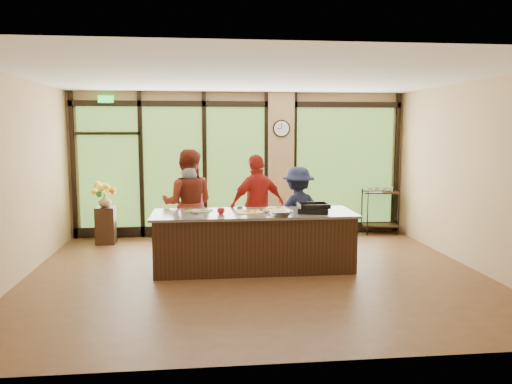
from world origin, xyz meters
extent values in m
plane|color=#55321E|center=(0.00, 0.00, 0.00)|extent=(7.00, 7.00, 0.00)
plane|color=silver|center=(0.00, 0.00, 3.00)|extent=(7.00, 7.00, 0.00)
plane|color=tan|center=(0.00, 3.00, 1.50)|extent=(7.00, 0.00, 7.00)
plane|color=tan|center=(-3.50, 0.00, 1.50)|extent=(0.00, 6.00, 6.00)
plane|color=tan|center=(3.50, 0.00, 1.50)|extent=(0.00, 6.00, 6.00)
cube|color=tan|center=(0.85, 2.94, 1.50)|extent=(0.55, 0.12, 3.00)
cube|color=black|center=(0.00, 2.95, 2.75)|extent=(6.90, 0.08, 0.12)
cube|color=black|center=(0.00, 2.95, 0.12)|extent=(6.90, 0.08, 0.20)
cube|color=#19D83F|center=(-2.70, 2.90, 2.83)|extent=(0.30, 0.04, 0.14)
cube|color=#2D5F21|center=(-2.70, 2.97, 1.45)|extent=(1.20, 0.02, 2.50)
cube|color=#2D5F21|center=(-1.40, 2.97, 1.45)|extent=(1.20, 0.02, 2.50)
cube|color=#2D5F21|center=(-0.10, 2.97, 1.45)|extent=(1.20, 0.02, 2.50)
cube|color=#2D5F21|center=(2.25, 2.97, 1.45)|extent=(2.10, 0.02, 2.50)
cube|color=black|center=(-3.40, 2.95, 1.50)|extent=(0.08, 0.08, 3.00)
cube|color=black|center=(-2.05, 2.95, 1.50)|extent=(0.08, 0.08, 3.00)
cube|color=black|center=(-0.75, 2.95, 1.50)|extent=(0.08, 0.08, 3.00)
cube|color=black|center=(0.55, 2.95, 1.50)|extent=(0.08, 0.08, 3.00)
cube|color=black|center=(1.15, 2.95, 1.50)|extent=(0.08, 0.08, 3.00)
cube|color=black|center=(3.40, 2.95, 1.50)|extent=(0.08, 0.08, 3.00)
cube|color=black|center=(0.00, 0.30, 0.44)|extent=(3.10, 1.00, 0.88)
cube|color=gray|center=(0.00, 0.30, 0.90)|extent=(3.20, 1.10, 0.04)
cylinder|color=black|center=(0.85, 2.87, 2.25)|extent=(0.36, 0.04, 0.36)
cylinder|color=white|center=(0.85, 2.85, 2.25)|extent=(0.31, 0.01, 0.31)
cube|color=black|center=(0.85, 2.85, 2.30)|extent=(0.01, 0.00, 0.11)
cube|color=black|center=(0.80, 2.85, 2.25)|extent=(0.09, 0.00, 0.01)
imported|color=slate|center=(-1.04, 1.07, 0.80)|extent=(0.61, 0.42, 1.61)
imported|color=maroon|center=(-1.06, 1.13, 0.95)|extent=(0.99, 0.82, 1.89)
imported|color=#AF211A|center=(0.14, 1.07, 0.90)|extent=(1.14, 0.82, 1.80)
imported|color=#1A1F3A|center=(0.88, 1.13, 0.79)|extent=(1.15, 0.87, 1.58)
cube|color=black|center=(0.93, 0.14, 0.96)|extent=(0.55, 0.48, 0.08)
imported|color=silver|center=(0.38, -0.10, 0.96)|extent=(0.40, 0.40, 0.08)
cube|color=#438530|center=(-0.87, 0.50, 0.93)|extent=(0.46, 0.39, 0.01)
cube|color=yellow|center=(-0.07, 0.29, 0.93)|extent=(0.46, 0.38, 0.01)
cube|color=yellow|center=(0.41, 0.59, 0.93)|extent=(0.42, 0.35, 0.01)
imported|color=white|center=(-0.91, 0.28, 0.95)|extent=(0.21, 0.21, 0.05)
imported|color=white|center=(0.20, 0.26, 0.94)|extent=(0.14, 0.14, 0.04)
imported|color=white|center=(-0.19, 0.79, 0.94)|extent=(0.15, 0.15, 0.03)
imported|color=red|center=(-0.52, 0.18, 0.97)|extent=(0.15, 0.15, 0.09)
cube|color=black|center=(-2.70, 2.40, 0.36)|extent=(0.37, 0.37, 0.72)
imported|color=#8F754E|center=(-2.70, 2.40, 0.85)|extent=(0.26, 0.26, 0.26)
cube|color=black|center=(2.98, 2.75, 0.19)|extent=(0.81, 0.56, 0.03)
cube|color=black|center=(2.98, 2.75, 0.90)|extent=(0.81, 0.56, 0.03)
cylinder|color=black|center=(2.64, 2.56, 0.48)|extent=(0.03, 0.03, 0.95)
cylinder|color=black|center=(3.32, 2.56, 0.48)|extent=(0.03, 0.03, 0.95)
cylinder|color=black|center=(2.64, 2.94, 0.48)|extent=(0.03, 0.03, 0.95)
cylinder|color=black|center=(3.32, 2.94, 0.48)|extent=(0.03, 0.03, 0.95)
imported|color=silver|center=(2.75, 2.75, 0.96)|extent=(0.12, 0.12, 0.10)
imported|color=silver|center=(2.91, 2.75, 0.96)|extent=(0.12, 0.12, 0.10)
imported|color=silver|center=(3.07, 2.75, 0.96)|extent=(0.12, 0.12, 0.10)
imported|color=silver|center=(3.22, 2.75, 0.96)|extent=(0.12, 0.12, 0.10)
camera|label=1|loc=(-0.81, -7.47, 2.21)|focal=35.00mm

